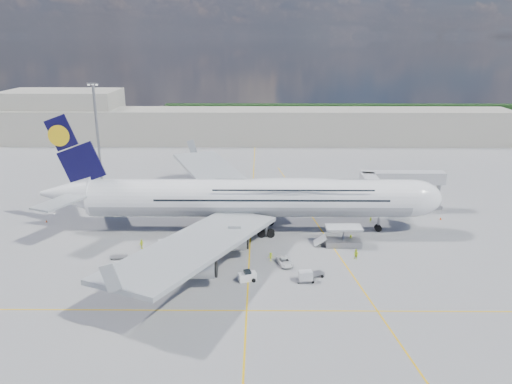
{
  "coord_description": "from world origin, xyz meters",
  "views": [
    {
      "loc": [
        1.81,
        -81.35,
        36.47
      ],
      "look_at": [
        1.07,
        8.0,
        8.59
      ],
      "focal_mm": 35.0,
      "sensor_mm": 36.0,
      "label": 1
    }
  ],
  "objects_px": {
    "light_mast": "(97,132)",
    "cone_wing_right_outer": "(118,280)",
    "crew_van": "(351,239)",
    "cone_nose": "(441,218)",
    "baggage_tug": "(247,276)",
    "dolly_row_a": "(119,257)",
    "cone_wing_right_inner": "(174,245)",
    "service_van": "(285,262)",
    "airliner": "(252,197)",
    "catering_truck_inner": "(192,203)",
    "crew_nose": "(371,218)",
    "cone_tail": "(46,221)",
    "dolly_back": "(130,274)",
    "cone_wing_left_outer": "(227,193)",
    "crew_tug": "(271,257)",
    "cone_wing_left_inner": "(197,198)",
    "crew_loader": "(356,255)",
    "cargo_loader": "(342,239)",
    "jet_bridge": "(391,182)",
    "dolly_row_b": "(201,262)",
    "dolly_nose_far": "(306,276)",
    "dolly_nose_near": "(314,274)",
    "catering_truck_outer": "(210,185)",
    "crew_wing": "(142,244)",
    "dolly_row_c": "(165,245)"
  },
  "relations": [
    {
      "from": "dolly_row_a",
      "to": "cone_wing_right_inner",
      "type": "relative_size",
      "value": 5.92
    },
    {
      "from": "cone_wing_left_inner",
      "to": "dolly_nose_near",
      "type": "bearing_deg",
      "value": -59.09
    },
    {
      "from": "cargo_loader",
      "to": "cone_wing_left_inner",
      "type": "height_order",
      "value": "cargo_loader"
    },
    {
      "from": "crew_loader",
      "to": "cone_wing_right_inner",
      "type": "relative_size",
      "value": 3.87
    },
    {
      "from": "cone_wing_right_inner",
      "to": "service_van",
      "type": "bearing_deg",
      "value": -20.77
    },
    {
      "from": "dolly_nose_far",
      "to": "catering_truck_inner",
      "type": "height_order",
      "value": "catering_truck_inner"
    },
    {
      "from": "dolly_nose_far",
      "to": "cone_wing_left_outer",
      "type": "bearing_deg",
      "value": 101.34
    },
    {
      "from": "light_mast",
      "to": "cone_wing_right_outer",
      "type": "xyz_separation_m",
      "value": [
        19.67,
        -56.51,
        -12.9
      ]
    },
    {
      "from": "dolly_row_b",
      "to": "cone_wing_left_outer",
      "type": "height_order",
      "value": "cone_wing_left_outer"
    },
    {
      "from": "jet_bridge",
      "to": "dolly_nose_far",
      "type": "relative_size",
      "value": 6.36
    },
    {
      "from": "baggage_tug",
      "to": "dolly_row_a",
      "type": "bearing_deg",
      "value": 142.29
    },
    {
      "from": "cargo_loader",
      "to": "cone_wing_right_inner",
      "type": "distance_m",
      "value": 30.56
    },
    {
      "from": "dolly_nose_far",
      "to": "baggage_tug",
      "type": "height_order",
      "value": "dolly_nose_far"
    },
    {
      "from": "jet_bridge",
      "to": "cone_nose",
      "type": "xyz_separation_m",
      "value": [
        9.74,
        -4.42,
        -6.6
      ]
    },
    {
      "from": "cargo_loader",
      "to": "crew_van",
      "type": "height_order",
      "value": "cargo_loader"
    },
    {
      "from": "crew_tug",
      "to": "cone_wing_right_inner",
      "type": "bearing_deg",
      "value": 157.98
    },
    {
      "from": "crew_van",
      "to": "cone_nose",
      "type": "xyz_separation_m",
      "value": [
        20.93,
        12.41,
        -0.54
      ]
    },
    {
      "from": "airliner",
      "to": "cone_tail",
      "type": "height_order",
      "value": "airliner"
    },
    {
      "from": "light_mast",
      "to": "crew_van",
      "type": "bearing_deg",
      "value": -34.9
    },
    {
      "from": "airliner",
      "to": "crew_tug",
      "type": "height_order",
      "value": "airliner"
    },
    {
      "from": "dolly_nose_near",
      "to": "baggage_tug",
      "type": "bearing_deg",
      "value": 165.61
    },
    {
      "from": "dolly_row_b",
      "to": "dolly_row_c",
      "type": "height_order",
      "value": "dolly_row_c"
    },
    {
      "from": "dolly_nose_far",
      "to": "crew_van",
      "type": "xyz_separation_m",
      "value": [
        9.69,
        15.44,
        -0.16
      ]
    },
    {
      "from": "airliner",
      "to": "catering_truck_inner",
      "type": "bearing_deg",
      "value": 139.38
    },
    {
      "from": "crew_tug",
      "to": "cone_wing_left_inner",
      "type": "bearing_deg",
      "value": 112.99
    },
    {
      "from": "baggage_tug",
      "to": "service_van",
      "type": "relative_size",
      "value": 0.71
    },
    {
      "from": "dolly_row_b",
      "to": "service_van",
      "type": "height_order",
      "value": "service_van"
    },
    {
      "from": "dolly_row_a",
      "to": "catering_truck_inner",
      "type": "bearing_deg",
      "value": 63.55
    },
    {
      "from": "catering_truck_inner",
      "to": "crew_wing",
      "type": "distance_m",
      "value": 21.28
    },
    {
      "from": "cone_tail",
      "to": "crew_loader",
      "type": "bearing_deg",
      "value": -16.17
    },
    {
      "from": "airliner",
      "to": "dolly_nose_far",
      "type": "bearing_deg",
      "value": -67.89
    },
    {
      "from": "catering_truck_inner",
      "to": "dolly_back",
      "type": "bearing_deg",
      "value": -111.96
    },
    {
      "from": "cone_wing_right_inner",
      "to": "cargo_loader",
      "type": "bearing_deg",
      "value": 1.62
    },
    {
      "from": "dolly_back",
      "to": "cone_wing_right_outer",
      "type": "distance_m",
      "value": 2.33
    },
    {
      "from": "airliner",
      "to": "light_mast",
      "type": "distance_m",
      "value": 53.72
    },
    {
      "from": "crew_nose",
      "to": "crew_van",
      "type": "distance_m",
      "value": 12.32
    },
    {
      "from": "jet_bridge",
      "to": "crew_van",
      "type": "xyz_separation_m",
      "value": [
        -11.18,
        -16.83,
        -6.06
      ]
    },
    {
      "from": "dolly_back",
      "to": "cone_wing_left_outer",
      "type": "bearing_deg",
      "value": 44.98
    },
    {
      "from": "dolly_row_a",
      "to": "crew_nose",
      "type": "xyz_separation_m",
      "value": [
        47.06,
        17.95,
        0.53
      ]
    },
    {
      "from": "dolly_row_b",
      "to": "crew_tug",
      "type": "bearing_deg",
      "value": 22.02
    },
    {
      "from": "catering_truck_outer",
      "to": "cone_nose",
      "type": "bearing_deg",
      "value": -3.45
    },
    {
      "from": "crew_tug",
      "to": "airliner",
      "type": "bearing_deg",
      "value": 100.47
    },
    {
      "from": "jet_bridge",
      "to": "dolly_row_b",
      "type": "distance_m",
      "value": 46.33
    },
    {
      "from": "dolly_row_a",
      "to": "dolly_row_b",
      "type": "relative_size",
      "value": 0.78
    },
    {
      "from": "crew_van",
      "to": "dolly_nose_far",
      "type": "bearing_deg",
      "value": 119.26
    },
    {
      "from": "light_mast",
      "to": "catering_truck_outer",
      "type": "distance_m",
      "value": 33.13
    },
    {
      "from": "dolly_nose_far",
      "to": "crew_wing",
      "type": "relative_size",
      "value": 1.67
    },
    {
      "from": "airliner",
      "to": "dolly_row_b",
      "type": "height_order",
      "value": "airliner"
    },
    {
      "from": "baggage_tug",
      "to": "service_van",
      "type": "bearing_deg",
      "value": 25.11
    },
    {
      "from": "dolly_row_a",
      "to": "cone_wing_left_outer",
      "type": "xyz_separation_m",
      "value": [
        16.37,
        36.95,
        -0.02
      ]
    }
  ]
}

